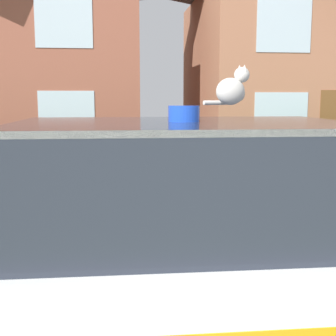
# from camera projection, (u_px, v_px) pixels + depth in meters

# --- Properties ---
(road_strip) EXTENTS (28.00, 6.46, 0.01)m
(road_strip) POSITION_uv_depth(u_px,v_px,m) (161.00, 271.00, 5.17)
(road_strip) COLOR #5B5B60
(road_strip) RESTS_ON ground
(garden_hedge) EXTENTS (14.95, 0.87, 1.06)m
(garden_hedge) POSITION_uv_depth(u_px,v_px,m) (146.00, 159.00, 10.67)
(garden_hedge) COLOR #2D662D
(garden_hedge) RESTS_ON ground
(police_car) EXTENTS (4.41, 1.90, 1.84)m
(police_car) POSITION_uv_depth(u_px,v_px,m) (208.00, 250.00, 3.34)
(police_car) COLOR black
(police_car) RESTS_ON road_strip
(cat) EXTENTS (0.34, 0.22, 0.29)m
(cat) POSITION_uv_depth(u_px,v_px,m) (233.00, 89.00, 3.40)
(cat) COLOR silver
(cat) RESTS_ON police_car
(house_right) EXTENTS (7.57, 6.19, 6.80)m
(house_right) POSITION_uv_depth(u_px,v_px,m) (310.00, 48.00, 14.75)
(house_right) COLOR #A86B4C
(house_right) RESTS_ON ground
(wheelie_bin) EXTENTS (0.73, 0.76, 1.10)m
(wheelie_bin) POSITION_uv_depth(u_px,v_px,m) (313.00, 166.00, 9.34)
(wheelie_bin) COLOR #23662D
(wheelie_bin) RESTS_ON ground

